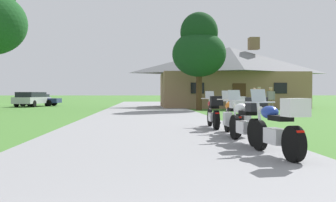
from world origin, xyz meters
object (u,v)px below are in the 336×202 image
(bystander_tan_shirt_near_lodge, at_px, (254,98))
(bystander_red_shirt_by_tree, at_px, (259,98))
(motorcycle_red_farthest_in_row, at_px, (214,112))
(motorcycle_orange_third_in_row, at_px, (234,116))
(bystander_gray_shirt_beside_signpost, at_px, (271,98))
(motorcycle_blue_nearest_to_camera, at_px, (279,127))
(parked_navy_sedan_far_left, at_px, (39,100))
(motorcycle_white_second_in_row, at_px, (247,120))
(parked_silver_suv_far_left, at_px, (32,99))
(tree_by_lodge_front, at_px, (199,48))

(bystander_tan_shirt_near_lodge, relative_size, bystander_red_shirt_by_tree, 0.99)
(motorcycle_red_farthest_in_row, bearing_deg, motorcycle_orange_third_in_row, -84.76)
(bystander_red_shirt_by_tree, bearing_deg, bystander_gray_shirt_beside_signpost, -49.12)
(motorcycle_blue_nearest_to_camera, distance_m, parked_navy_sedan_far_left, 36.07)
(bystander_tan_shirt_near_lodge, bearing_deg, bystander_red_shirt_by_tree, 142.98)
(bystander_red_shirt_by_tree, bearing_deg, bystander_tan_shirt_near_lodge, -3.33)
(motorcycle_white_second_in_row, xyz_separation_m, bystander_red_shirt_by_tree, (4.96, 15.74, 0.33))
(bystander_tan_shirt_near_lodge, xyz_separation_m, parked_navy_sedan_far_left, (-18.39, 13.63, -0.29))
(motorcycle_blue_nearest_to_camera, relative_size, parked_silver_suv_far_left, 0.43)
(motorcycle_blue_nearest_to_camera, height_order, parked_navy_sedan_far_left, motorcycle_blue_nearest_to_camera)
(motorcycle_red_farthest_in_row, xyz_separation_m, tree_by_lodge_front, (1.72, 15.83, 4.07))
(bystander_red_shirt_by_tree, distance_m, parked_silver_suv_far_left, 22.61)
(motorcycle_blue_nearest_to_camera, distance_m, bystander_gray_shirt_beside_signpost, 19.42)
(bystander_red_shirt_by_tree, xyz_separation_m, tree_by_lodge_front, (-3.27, 4.40, 3.74))
(motorcycle_white_second_in_row, height_order, motorcycle_red_farthest_in_row, same)
(bystander_gray_shirt_beside_signpost, height_order, bystander_red_shirt_by_tree, same)
(motorcycle_blue_nearest_to_camera, distance_m, motorcycle_red_farthest_in_row, 6.33)
(tree_by_lodge_front, bearing_deg, bystander_gray_shirt_beside_signpost, -40.49)
(motorcycle_red_farthest_in_row, xyz_separation_m, bystander_red_shirt_by_tree, (4.99, 11.43, 0.33))
(motorcycle_white_second_in_row, distance_m, bystander_gray_shirt_beside_signpost, 17.53)
(motorcycle_white_second_in_row, height_order, bystander_red_shirt_by_tree, bystander_red_shirt_by_tree)
(parked_navy_sedan_far_left, bearing_deg, motorcycle_orange_third_in_row, -151.22)
(tree_by_lodge_front, bearing_deg, bystander_tan_shirt_near_lodge, -31.92)
(motorcycle_orange_third_in_row, height_order, bystander_red_shirt_by_tree, bystander_red_shirt_by_tree)
(tree_by_lodge_front, height_order, parked_navy_sedan_far_left, tree_by_lodge_front)
(bystander_gray_shirt_beside_signpost, bearing_deg, parked_silver_suv_far_left, -24.00)
(motorcycle_orange_third_in_row, xyz_separation_m, parked_navy_sedan_far_left, (-13.26, 29.58, 0.03))
(motorcycle_orange_third_in_row, xyz_separation_m, parked_silver_suv_far_left, (-13.29, 27.32, 0.17))
(bystander_red_shirt_by_tree, height_order, tree_by_lodge_front, tree_by_lodge_front)
(motorcycle_blue_nearest_to_camera, xyz_separation_m, parked_silver_suv_far_left, (-13.23, 31.30, 0.16))
(motorcycle_blue_nearest_to_camera, bearing_deg, motorcycle_white_second_in_row, 84.82)
(motorcycle_white_second_in_row, bearing_deg, parked_silver_suv_far_left, 108.81)
(bystander_red_shirt_by_tree, relative_size, parked_silver_suv_far_left, 0.35)
(motorcycle_blue_nearest_to_camera, xyz_separation_m, bystander_tan_shirt_near_lodge, (5.18, 19.93, 0.31))
(motorcycle_red_farthest_in_row, bearing_deg, motorcycle_blue_nearest_to_camera, -87.87)
(motorcycle_orange_third_in_row, distance_m, bystander_red_shirt_by_tree, 14.60)
(motorcycle_blue_nearest_to_camera, relative_size, bystander_red_shirt_by_tree, 1.23)
(motorcycle_blue_nearest_to_camera, relative_size, motorcycle_orange_third_in_row, 1.00)
(tree_by_lodge_front, xyz_separation_m, parked_silver_suv_far_left, (-14.84, 9.14, -3.91))
(motorcycle_blue_nearest_to_camera, xyz_separation_m, bystander_red_shirt_by_tree, (4.88, 17.76, 0.33))
(bystander_gray_shirt_beside_signpost, relative_size, tree_by_lodge_front, 0.23)
(motorcycle_blue_nearest_to_camera, height_order, bystander_tan_shirt_near_lodge, bystander_tan_shirt_near_lodge)
(bystander_gray_shirt_beside_signpost, xyz_separation_m, parked_navy_sedan_far_left, (-19.09, 15.06, -0.31))
(bystander_tan_shirt_near_lodge, bearing_deg, motorcycle_orange_third_in_row, 133.21)
(motorcycle_orange_third_in_row, xyz_separation_m, bystander_red_shirt_by_tree, (4.82, 13.78, 0.34))
(motorcycle_blue_nearest_to_camera, bearing_deg, bystander_tan_shirt_near_lodge, 67.84)
(motorcycle_orange_third_in_row, xyz_separation_m, tree_by_lodge_front, (1.55, 18.18, 4.08))
(bystander_red_shirt_by_tree, relative_size, tree_by_lodge_front, 0.23)
(motorcycle_red_farthest_in_row, bearing_deg, bystander_red_shirt_by_tree, 67.47)
(bystander_gray_shirt_beside_signpost, bearing_deg, motorcycle_orange_third_in_row, 77.89)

